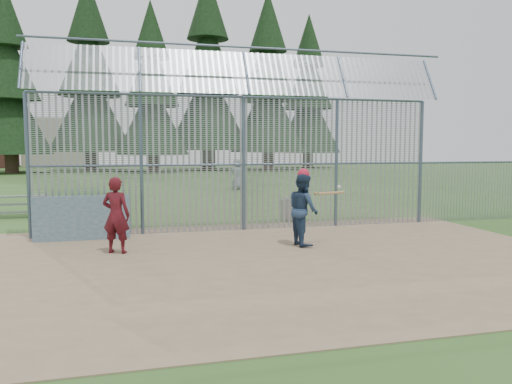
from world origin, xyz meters
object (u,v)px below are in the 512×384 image
object	(u,v)px
onlooker	(116,215)
trash_can	(286,210)
dugout_wall	(82,218)
batter	(303,209)
bleacher	(4,206)

from	to	relation	value
onlooker	trash_can	size ratio (longest dim) A/B	2.21
onlooker	dugout_wall	bearing A→B (deg)	-41.12
onlooker	trash_can	distance (m)	6.83
dugout_wall	trash_can	distance (m)	6.78
dugout_wall	batter	size ratio (longest dim) A/B	1.36
dugout_wall	bleacher	distance (m)	6.30
dugout_wall	trash_can	world-z (taller)	dugout_wall
dugout_wall	trash_can	xyz separation A→B (m)	(6.43, 2.13, -0.24)
batter	trash_can	size ratio (longest dim) A/B	2.24
onlooker	trash_can	world-z (taller)	onlooker
onlooker	bleacher	world-z (taller)	onlooker
dugout_wall	batter	bearing A→B (deg)	-20.67
batter	onlooker	bearing A→B (deg)	83.54
dugout_wall	bleacher	xyz separation A→B (m)	(-3.14, 5.46, -0.21)
trash_can	bleacher	world-z (taller)	trash_can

